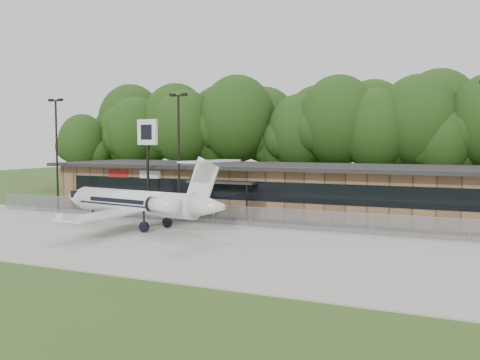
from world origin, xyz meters
The scene contains 11 objects.
ground centered at (0.00, 0.00, 0.00)m, with size 160.00×160.00×0.00m, color #394E1B.
apron centered at (0.00, 8.00, 0.04)m, with size 64.00×18.00×0.08m, color #9E9B93.
parking_lot centered at (0.00, 19.50, 0.03)m, with size 50.00×9.00×0.06m, color #383835.
terminal centered at (0.00, 23.94, 2.18)m, with size 41.00×11.65×4.30m.
fence centered at (0.00, 15.00, 0.78)m, with size 46.00×0.04×1.52m.
treeline centered at (0.00, 42.00, 7.50)m, with size 72.00×12.00×15.00m, color black, non-canonical shape.
light_pole_left centered at (-18.00, 16.50, 5.98)m, with size 1.55×0.30×10.23m.
light_pole_mid centered at (-5.00, 16.50, 5.98)m, with size 1.55×0.30×10.23m.
business_jet centered at (-4.72, 10.79, 1.88)m, with size 15.63×14.00×5.26m.
suv centered at (-14.39, 18.40, 0.81)m, with size 2.69×5.83×1.62m, color #2C2C2E.
pole_sign centered at (-8.24, 16.80, 6.28)m, with size 2.16×0.62×8.21m.
Camera 1 is at (17.73, -21.02, 6.33)m, focal length 40.00 mm.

